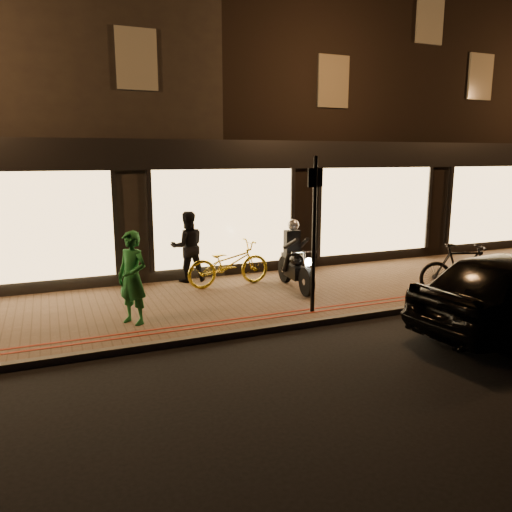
{
  "coord_description": "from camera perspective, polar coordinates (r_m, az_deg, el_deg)",
  "views": [
    {
      "loc": [
        -4.04,
        -7.72,
        3.11
      ],
      "look_at": [
        -0.17,
        1.53,
        1.1
      ],
      "focal_mm": 35.0,
      "sensor_mm": 36.0,
      "label": 1
    }
  ],
  "objects": [
    {
      "name": "sidewalk",
      "position": [
        10.96,
        -0.12,
        -4.83
      ],
      "size": [
        50.0,
        4.0,
        0.12
      ],
      "primitive_type": "cube",
      "color": "brown",
      "rests_on": "ground"
    },
    {
      "name": "person_green",
      "position": [
        9.22,
        -13.94,
        -2.43
      ],
      "size": [
        0.71,
        0.74,
        1.7
      ],
      "primitive_type": "imported",
      "rotation": [
        0.0,
        0.0,
        -0.89
      ],
      "color": "#1E7134",
      "rests_on": "sidewalk"
    },
    {
      "name": "red_kerb_lines",
      "position": [
        9.67,
        3.2,
        -6.67
      ],
      "size": [
        50.0,
        0.26,
        0.01
      ],
      "color": "maroon",
      "rests_on": "sidewalk"
    },
    {
      "name": "ground",
      "position": [
        9.25,
        4.69,
        -8.35
      ],
      "size": [
        90.0,
        90.0,
        0.0
      ],
      "primitive_type": "plane",
      "color": "black",
      "rests_on": "ground"
    },
    {
      "name": "person_dark",
      "position": [
        12.1,
        -7.82,
        1.06
      ],
      "size": [
        0.85,
        0.67,
        1.71
      ],
      "primitive_type": "imported",
      "rotation": [
        0.0,
        0.0,
        3.11
      ],
      "color": "black",
      "rests_on": "sidewalk"
    },
    {
      "name": "kerb_stone",
      "position": [
        9.27,
        4.56,
        -7.91
      ],
      "size": [
        50.0,
        0.14,
        0.12
      ],
      "primitive_type": "cube",
      "color": "#59544C",
      "rests_on": "ground"
    },
    {
      "name": "sign_post",
      "position": [
        9.54,
        6.66,
        3.34
      ],
      "size": [
        0.35,
        0.1,
        3.0
      ],
      "rotation": [
        0.0,
        0.0,
        0.2
      ],
      "color": "black",
      "rests_on": "sidewalk"
    },
    {
      "name": "bicycle_gold",
      "position": [
        11.64,
        -3.16,
        -0.89
      ],
      "size": [
        2.05,
        0.82,
        1.06
      ],
      "primitive_type": "imported",
      "rotation": [
        0.0,
        0.0,
        1.63
      ],
      "color": "gold",
      "rests_on": "sidewalk"
    },
    {
      "name": "motorcycle",
      "position": [
        11.41,
        4.45,
        -0.71
      ],
      "size": [
        0.6,
        1.94,
        1.59
      ],
      "rotation": [
        0.0,
        0.0,
        -0.08
      ],
      "color": "black",
      "rests_on": "sidewalk"
    },
    {
      "name": "bicycle_dark",
      "position": [
        11.89,
        22.42,
        -1.33
      ],
      "size": [
        1.93,
        1.14,
        1.12
      ],
      "primitive_type": "imported",
      "rotation": [
        0.0,
        0.0,
        1.21
      ],
      "color": "black",
      "rests_on": "sidewalk"
    },
    {
      "name": "building_row",
      "position": [
        17.23,
        -9.4,
        14.98
      ],
      "size": [
        48.0,
        10.11,
        8.5
      ],
      "color": "black",
      "rests_on": "ground"
    }
  ]
}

